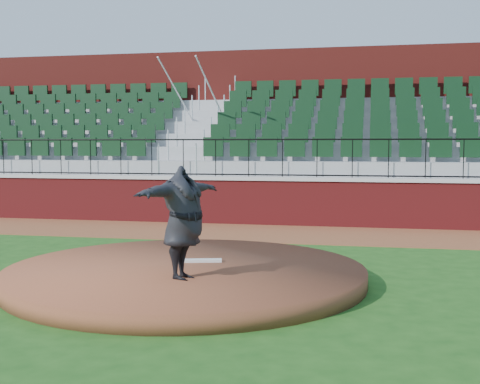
% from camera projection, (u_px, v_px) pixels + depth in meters
% --- Properties ---
extents(ground, '(90.00, 90.00, 0.00)m').
position_uv_depth(ground, '(221.00, 280.00, 10.01)').
color(ground, '#1D4C15').
rests_on(ground, ground).
extents(warning_track, '(34.00, 3.20, 0.01)m').
position_uv_depth(warning_track, '(273.00, 233.00, 15.28)').
color(warning_track, brown).
rests_on(warning_track, ground).
extents(field_wall, '(34.00, 0.35, 1.20)m').
position_uv_depth(field_wall, '(282.00, 203.00, 16.79)').
color(field_wall, maroon).
rests_on(field_wall, ground).
extents(wall_cap, '(34.00, 0.45, 0.10)m').
position_uv_depth(wall_cap, '(282.00, 179.00, 16.75)').
color(wall_cap, '#B7B7B7').
rests_on(wall_cap, field_wall).
extents(wall_railing, '(34.00, 0.05, 1.00)m').
position_uv_depth(wall_railing, '(282.00, 158.00, 16.70)').
color(wall_railing, black).
rests_on(wall_railing, wall_cap).
extents(seating_stands, '(34.00, 5.10, 4.60)m').
position_uv_depth(seating_stands, '(295.00, 140.00, 19.32)').
color(seating_stands, gray).
rests_on(seating_stands, ground).
extents(concourse_wall, '(34.00, 0.50, 5.50)m').
position_uv_depth(concourse_wall, '(305.00, 128.00, 22.02)').
color(concourse_wall, maroon).
rests_on(concourse_wall, ground).
extents(pitchers_mound, '(5.62, 5.62, 0.25)m').
position_uv_depth(pitchers_mound, '(186.00, 274.00, 9.83)').
color(pitchers_mound, brown).
rests_on(pitchers_mound, ground).
extents(pitching_rubber, '(0.66, 0.32, 0.04)m').
position_uv_depth(pitching_rubber, '(202.00, 261.00, 10.20)').
color(pitching_rubber, silver).
rests_on(pitching_rubber, pitchers_mound).
extents(pitcher, '(1.06, 2.06, 1.62)m').
position_uv_depth(pitcher, '(183.00, 223.00, 8.85)').
color(pitcher, black).
rests_on(pitcher, pitchers_mound).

